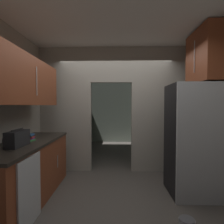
# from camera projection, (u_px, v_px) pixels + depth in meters

# --- Properties ---
(ground) EXTENTS (20.00, 20.00, 0.00)m
(ground) POSITION_uv_depth(u_px,v_px,m) (115.00, 199.00, 2.86)
(ground) COLOR #47423D
(kitchen_overhead_slab) EXTENTS (3.84, 6.58, 0.06)m
(kitchen_overhead_slab) POSITION_uv_depth(u_px,v_px,m) (115.00, 29.00, 3.15)
(kitchen_overhead_slab) COLOR silver
(kitchen_partition) EXTENTS (3.44, 0.12, 2.81)m
(kitchen_partition) POSITION_uv_depth(u_px,v_px,m) (116.00, 106.00, 4.09)
(kitchen_partition) COLOR #9E998C
(kitchen_partition) RESTS_ON ground
(adjoining_room_shell) EXTENTS (3.44, 3.35, 2.81)m
(adjoining_room_shell) POSITION_uv_depth(u_px,v_px,m) (116.00, 108.00, 6.31)
(adjoining_room_shell) COLOR gray
(adjoining_room_shell) RESTS_ON ground
(refrigerator) EXTENTS (0.77, 0.75, 1.85)m
(refrigerator) POSITION_uv_depth(u_px,v_px,m) (193.00, 139.00, 3.01)
(refrigerator) COLOR black
(refrigerator) RESTS_ON ground
(lower_cabinet_run) EXTENTS (0.69, 2.07, 0.93)m
(lower_cabinet_run) POSITION_uv_depth(u_px,v_px,m) (27.00, 172.00, 2.79)
(lower_cabinet_run) COLOR brown
(lower_cabinet_run) RESTS_ON ground
(dishwasher) EXTENTS (0.02, 0.56, 0.87)m
(dishwasher) POSITION_uv_depth(u_px,v_px,m) (30.00, 192.00, 2.21)
(dishwasher) COLOR #B7BABC
(dishwasher) RESTS_ON ground
(upper_cabinet_counterside) EXTENTS (0.36, 1.86, 0.73)m
(upper_cabinet_counterside) POSITION_uv_depth(u_px,v_px,m) (25.00, 81.00, 2.74)
(upper_cabinet_counterside) COLOR brown
(upper_cabinet_fridgeside) EXTENTS (0.36, 0.85, 0.90)m
(upper_cabinet_fridgeside) POSITION_uv_depth(u_px,v_px,m) (205.00, 57.00, 3.06)
(upper_cabinet_fridgeside) COLOR brown
(boombox) EXTENTS (0.17, 0.41, 0.25)m
(boombox) POSITION_uv_depth(u_px,v_px,m) (17.00, 139.00, 2.48)
(boombox) COLOR black
(boombox) RESTS_ON lower_cabinet_run
(book_stack) EXTENTS (0.15, 0.18, 0.11)m
(book_stack) POSITION_uv_depth(u_px,v_px,m) (30.00, 137.00, 2.88)
(book_stack) COLOR #388C47
(book_stack) RESTS_ON lower_cabinet_run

